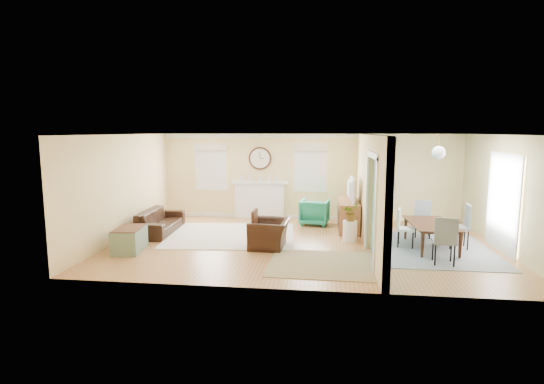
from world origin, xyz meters
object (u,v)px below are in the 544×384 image
at_px(eames_chair, 270,234).
at_px(green_chair, 315,212).
at_px(dining_table, 432,236).
at_px(credenza, 348,215).
at_px(sofa, 160,221).

bearing_deg(eames_chair, green_chair, 162.14).
xyz_separation_m(eames_chair, dining_table, (3.72, 0.36, -0.02)).
bearing_deg(dining_table, eames_chair, 93.09).
bearing_deg(green_chair, eames_chair, 77.03).
relative_size(credenza, dining_table, 0.93).
distance_m(eames_chair, credenza, 2.78).
bearing_deg(eames_chair, credenza, 139.80).
bearing_deg(sofa, credenza, -82.93).
bearing_deg(credenza, green_chair, 150.31).
height_order(sofa, dining_table, sofa).
distance_m(sofa, dining_table, 6.86).
relative_size(sofa, dining_table, 1.21).
distance_m(sofa, green_chair, 4.32).
bearing_deg(dining_table, credenza, 45.05).
distance_m(eames_chair, green_chair, 2.74).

